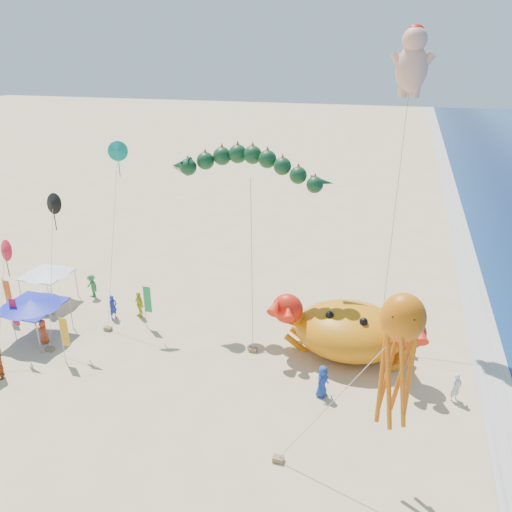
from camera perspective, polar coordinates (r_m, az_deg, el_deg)
The scene contains 11 objects.
ground at distance 30.04m, azimuth 2.63°, elevation -13.39°, with size 320.00×320.00×0.00m, color #D1B784.
foam_strip at distance 30.15m, azimuth 26.27°, elevation -15.91°, with size 320.00×320.00×0.00m, color silver.
crab_inflatable at distance 31.41m, azimuth 10.58°, elevation -8.23°, with size 9.08×6.24×3.98m.
dragon_kite at distance 31.94m, azimuth -0.89°, elevation 9.72°, with size 10.27×5.37×11.68m.
cherub_kite at distance 33.73m, azimuth 17.45°, elevation 20.52°, with size 1.90×6.89×19.04m.
octopus_kite at distance 20.60m, azimuth 15.95°, elevation -10.34°, with size 5.80×1.56×9.18m.
canopy_blue at distance 35.50m, azimuth -24.33°, elevation -4.95°, with size 3.86×3.86×2.71m.
canopy_white at distance 40.00m, azimuth -22.85°, elevation -1.66°, with size 3.32×3.32×2.71m.
feather_flags at distance 34.99m, azimuth -21.67°, elevation -5.70°, with size 10.24×5.26×3.20m.
beachgoers at distance 34.17m, azimuth -16.02°, elevation -7.72°, with size 27.93×11.89×1.89m.
small_kites at distance 33.29m, azimuth -21.53°, elevation 4.22°, with size 6.00×9.57×12.23m.
Camera 1 is at (5.70, -23.69, 17.56)m, focal length 35.00 mm.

